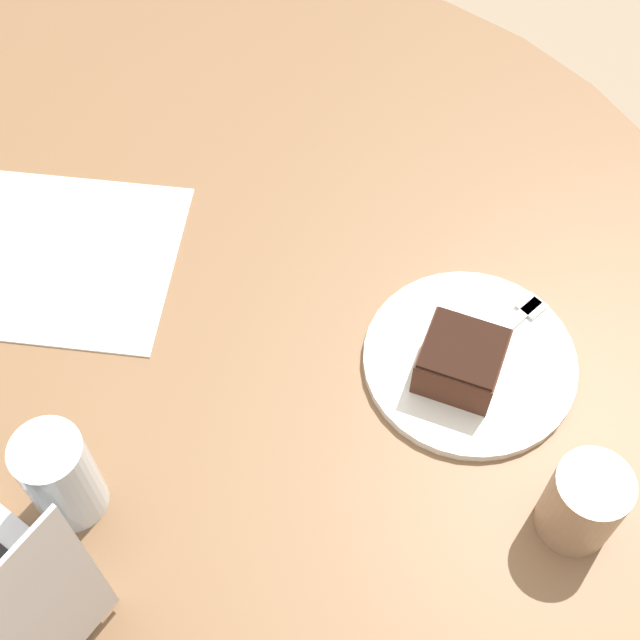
{
  "coord_description": "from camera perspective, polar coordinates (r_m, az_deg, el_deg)",
  "views": [
    {
      "loc": [
        0.04,
        -0.59,
        1.59
      ],
      "look_at": [
        0.16,
        -0.07,
        0.77
      ],
      "focal_mm": 50.0,
      "sensor_mm": 36.0,
      "label": 1
    }
  ],
  "objects": [
    {
      "name": "fork",
      "position": [
        1.02,
        11.47,
        -0.82
      ],
      "size": [
        0.16,
        0.1,
        0.0
      ],
      "rotation": [
        0.0,
        0.0,
        6.81
      ],
      "color": "silver",
      "rests_on": "plate"
    },
    {
      "name": "ground_plane",
      "position": [
        1.69,
        -5.79,
        -13.37
      ],
      "size": [
        12.0,
        12.0,
        0.0
      ],
      "primitive_type": "plane",
      "color": "gray"
    },
    {
      "name": "coffee_glass",
      "position": [
        0.91,
        16.49,
        -11.18
      ],
      "size": [
        0.07,
        0.07,
        0.1
      ],
      "color": "#997556",
      "rests_on": "dining_table"
    },
    {
      "name": "dining_table",
      "position": [
        1.12,
        -8.56,
        -2.27
      ],
      "size": [
        1.34,
        1.34,
        0.73
      ],
      "color": "brown",
      "rests_on": "ground_plane"
    },
    {
      "name": "cake_slice",
      "position": [
        0.96,
        9.01,
        -2.58
      ],
      "size": [
        0.12,
        0.12,
        0.06
      ],
      "rotation": [
        0.0,
        0.0,
        2.55
      ],
      "color": "#472619",
      "rests_on": "plate"
    },
    {
      "name": "paper_document",
      "position": [
        1.12,
        -16.75,
        3.94
      ],
      "size": [
        0.36,
        0.33,
        0.0
      ],
      "rotation": [
        0.0,
        0.0,
        -0.34
      ],
      "color": "white",
      "rests_on": "dining_table"
    },
    {
      "name": "plate",
      "position": [
        1.0,
        9.55,
        -2.6
      ],
      "size": [
        0.24,
        0.24,
        0.01
      ],
      "color": "silver",
      "rests_on": "dining_table"
    },
    {
      "name": "water_glass",
      "position": [
        0.9,
        -16.27,
        -9.58
      ],
      "size": [
        0.07,
        0.07,
        0.12
      ],
      "color": "silver",
      "rests_on": "dining_table"
    }
  ]
}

